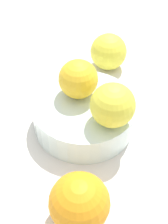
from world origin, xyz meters
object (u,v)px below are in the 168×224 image
at_px(orange_in_bowl_0, 113,105).
at_px(orange_in_bowl_1, 78,79).
at_px(fruit_bowl, 84,115).
at_px(orange_loose_1, 109,52).
at_px(orange_loose_0, 79,203).

relative_size(orange_in_bowl_0, orange_in_bowl_1, 1.05).
xyz_separation_m(fruit_bowl, orange_in_bowl_1, (0.02, 0.01, 0.06)).
relative_size(orange_in_bowl_0, orange_loose_1, 0.92).
height_order(orange_in_bowl_0, orange_in_bowl_1, orange_in_bowl_0).
bearing_deg(orange_loose_1, orange_loose_0, 176.11).
distance_m(orange_in_bowl_0, orange_loose_1, 0.23).
distance_m(fruit_bowl, orange_loose_0, 0.19).
bearing_deg(orange_in_bowl_0, orange_loose_1, 3.41).
relative_size(orange_loose_0, orange_loose_1, 1.08).
height_order(orange_in_bowl_0, orange_loose_1, orange_in_bowl_0).
bearing_deg(fruit_bowl, orange_loose_1, -11.33).
distance_m(orange_in_bowl_0, orange_loose_0, 0.16).
bearing_deg(orange_in_bowl_0, fruit_bowl, 52.87).
bearing_deg(orange_in_bowl_1, orange_loose_0, -173.51).
relative_size(fruit_bowl, orange_loose_1, 2.32).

